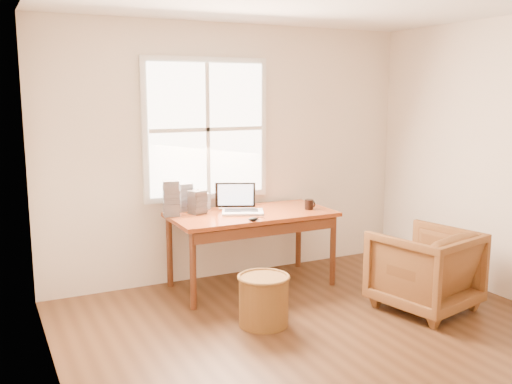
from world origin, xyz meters
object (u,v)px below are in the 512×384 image
coffee_mug (309,204)px  cd_stack_a (184,197)px  wicker_stool (264,301)px  desk (251,214)px  laptop (243,196)px  armchair (424,269)px

coffee_mug → cd_stack_a: size_ratio=0.36×
wicker_stool → cd_stack_a: bearing=100.5°
desk → wicker_stool: desk is taller
desk → cd_stack_a: bearing=148.0°
laptop → cd_stack_a: (-0.48, 0.35, -0.03)m
wicker_stool → coffee_mug: coffee_mug is taller
desk → armchair: 1.70m
coffee_mug → laptop: bearing=162.8°
desk → laptop: laptop is taller
wicker_stool → laptop: size_ratio=0.88×
laptop → wicker_stool: bearing=-80.9°
coffee_mug → cd_stack_a: bearing=150.9°
cd_stack_a → wicker_stool: bearing=-79.5°
desk → cd_stack_a: (-0.57, 0.36, 0.16)m
wicker_stool → coffee_mug: 1.36m
armchair → coffee_mug: bearing=-77.5°
laptop → cd_stack_a: bearing=167.5°
desk → laptop: bearing=175.8°
armchair → coffee_mug: (-0.53, 1.11, 0.44)m
desk → cd_stack_a: 0.69m
wicker_stool → laptop: laptop is taller
armchair → wicker_stool: (-1.45, 0.31, -0.16)m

